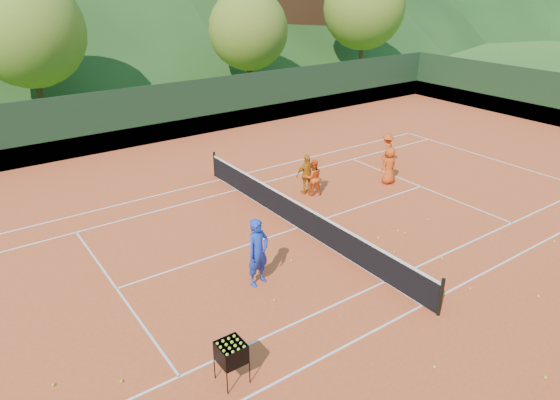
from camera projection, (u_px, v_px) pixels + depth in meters
ground at (298, 228)px, 17.36m from camera, size 400.00×400.00×0.00m
clay_court at (298, 228)px, 17.35m from camera, size 40.00×24.00×0.02m
coach at (258, 252)px, 13.83m from camera, size 0.82×0.63×2.01m
student_a at (313, 177)px, 19.67m from camera, size 0.86×0.77×1.46m
student_b at (307, 174)px, 19.74m from camera, size 1.01×0.58×1.62m
student_c at (389, 166)px, 20.74m from camera, size 0.78×0.52×1.58m
student_d at (387, 150)px, 22.65m from camera, size 1.13×0.92×1.52m
tennis_ball_0 at (545, 377)px, 10.85m from camera, size 0.07×0.07×0.07m
tennis_ball_1 at (121, 381)px, 10.75m from camera, size 0.07×0.07×0.07m
tennis_ball_3 at (291, 261)px, 15.28m from camera, size 0.07×0.07×0.07m
tennis_ball_4 at (378, 238)px, 16.61m from camera, size 0.07×0.07×0.07m
tennis_ball_5 at (405, 233)px, 16.92m from camera, size 0.07×0.07×0.07m
tennis_ball_7 at (323, 233)px, 16.94m from camera, size 0.07×0.07×0.07m
tennis_ball_8 at (362, 255)px, 15.58m from camera, size 0.07×0.07×0.07m
tennis_ball_9 at (394, 252)px, 15.76m from camera, size 0.07×0.07×0.07m
tennis_ball_10 at (554, 242)px, 16.37m from camera, size 0.07×0.07×0.07m
tennis_ball_11 at (53, 385)px, 10.65m from camera, size 0.07×0.07×0.07m
tennis_ball_13 at (538, 296)px, 13.59m from camera, size 0.07×0.07×0.07m
tennis_ball_14 at (442, 258)px, 15.42m from camera, size 0.07×0.07×0.07m
tennis_ball_15 at (435, 367)px, 11.14m from camera, size 0.07×0.07×0.07m
tennis_ball_17 at (398, 231)px, 17.07m from camera, size 0.07×0.07×0.07m
tennis_ball_18 at (429, 219)px, 17.86m from camera, size 0.07×0.07×0.07m
tennis_ball_22 at (445, 294)px, 13.67m from camera, size 0.07×0.07×0.07m
tennis_ball_23 at (470, 289)px, 13.92m from camera, size 0.07×0.07×0.07m
tennis_ball_24 at (274, 300)px, 13.42m from camera, size 0.07×0.07×0.07m
court_lines at (298, 228)px, 17.35m from camera, size 23.83×11.03×0.00m
tennis_net at (298, 215)px, 17.14m from camera, size 0.10×12.07×1.10m
perimeter_fence at (299, 195)px, 16.83m from camera, size 40.40×24.24×3.00m
ball_hopper at (231, 353)px, 10.51m from camera, size 0.57×0.57×1.00m
chalet_mid at (119, 13)px, 43.73m from camera, size 12.65×8.82×11.45m
chalet_right at (276, 7)px, 48.02m from camera, size 11.50×8.82×11.91m
tree_b at (27, 31)px, 27.97m from camera, size 6.40×6.40×8.40m
tree_c at (249, 30)px, 34.87m from camera, size 5.60×5.60×7.35m
tree_d at (364, 8)px, 41.54m from camera, size 6.80×6.80×8.93m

